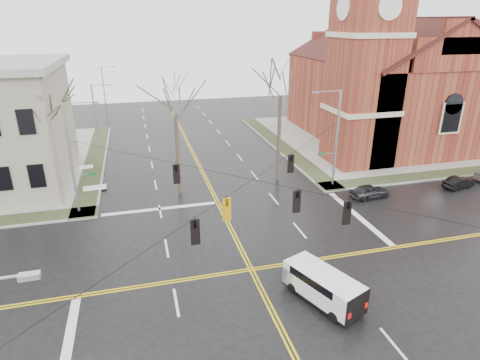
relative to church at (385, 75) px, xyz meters
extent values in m
plane|color=black|center=(-24.76, -24.78, -8.43)|extent=(120.00, 120.00, 0.00)
cube|color=gray|center=(0.24, 0.22, -8.36)|extent=(30.00, 30.00, 0.15)
cube|color=#2B341C|center=(-13.56, 0.22, -8.28)|extent=(2.00, 30.00, 0.02)
cube|color=#2B341C|center=(0.24, -13.58, -8.28)|extent=(30.00, 2.00, 0.02)
cube|color=#2B341C|center=(-35.96, 0.22, -8.28)|extent=(2.00, 30.00, 0.02)
cube|color=gold|center=(-24.88, -24.78, -8.43)|extent=(0.12, 100.00, 0.01)
cube|color=gold|center=(-24.64, -24.78, -8.43)|extent=(0.12, 100.00, 0.01)
cube|color=gold|center=(-24.76, -24.90, -8.43)|extent=(100.00, 0.12, 0.01)
cube|color=gold|center=(-24.76, -24.66, -8.43)|extent=(100.00, 0.12, 0.01)
cube|color=silver|center=(-29.76, -14.28, -8.43)|extent=(9.50, 0.50, 0.01)
cube|color=silver|center=(-14.26, -19.78, -8.43)|extent=(0.50, 9.50, 0.01)
cube|color=maroon|center=(-7.76, -7.78, 1.57)|extent=(6.00, 6.00, 20.00)
cylinder|color=silver|center=(-7.76, -10.83, 7.57)|extent=(2.40, 0.15, 2.40)
cylinder|color=silver|center=(-10.81, -7.78, 7.57)|extent=(0.15, 2.40, 2.40)
cube|color=maroon|center=(1.24, 1.22, -3.43)|extent=(18.00, 24.00, 10.00)
cube|color=maroon|center=(-7.96, -4.78, -6.23)|extent=(2.00, 5.00, 4.40)
cylinder|color=gray|center=(-13.26, -13.28, -3.78)|extent=(0.20, 0.20, 9.00)
cylinder|color=gray|center=(-13.86, -13.28, -5.13)|extent=(1.20, 0.06, 0.06)
cube|color=#0F5B23|center=(-14.56, -13.28, -5.13)|extent=(0.90, 0.04, 0.25)
cylinder|color=gray|center=(-14.46, -13.28, 0.62)|extent=(2.40, 0.08, 0.08)
cube|color=gray|center=(-15.66, -13.28, 0.57)|extent=(0.50, 0.22, 0.15)
cylinder|color=gray|center=(-36.26, -13.28, -3.78)|extent=(0.20, 0.20, 9.00)
cylinder|color=gray|center=(-35.66, -13.28, -5.13)|extent=(1.20, 0.06, 0.06)
cube|color=#0F5B23|center=(-34.96, -13.28, -5.13)|extent=(0.90, 0.04, 0.25)
cylinder|color=gray|center=(-35.06, -13.28, 0.62)|extent=(2.40, 0.08, 0.08)
cube|color=gray|center=(-33.86, -13.28, 0.57)|extent=(0.50, 0.22, 0.15)
cube|color=gray|center=(-33.86, -36.28, 0.57)|extent=(0.50, 0.22, 0.15)
cylinder|color=black|center=(-24.76, -24.78, -2.23)|extent=(23.02, 23.02, 0.03)
cylinder|color=black|center=(-24.76, -24.78, -2.23)|extent=(23.02, 23.02, 0.03)
imported|color=black|center=(-28.76, -28.78, -2.98)|extent=(0.21, 0.26, 1.30)
imported|color=black|center=(-20.76, -20.78, -2.98)|extent=(0.21, 0.26, 1.30)
imported|color=#C3890B|center=(-26.76, -26.78, -2.98)|extent=(0.21, 0.26, 1.30)
imported|color=black|center=(-28.76, -20.78, -2.98)|extent=(0.21, 0.26, 1.30)
imported|color=black|center=(-20.76, -28.78, -2.98)|extent=(0.21, 0.26, 1.30)
imported|color=black|center=(-22.76, -26.78, -2.98)|extent=(0.21, 0.26, 1.30)
cylinder|color=gray|center=(-35.56, 3.22, -4.33)|extent=(0.16, 0.16, 8.00)
cylinder|color=gray|center=(-34.56, 3.22, -0.43)|extent=(2.00, 0.07, 0.07)
cube|color=gray|center=(-33.56, 3.22, -0.48)|extent=(0.45, 0.20, 0.13)
cylinder|color=gray|center=(-35.56, 23.22, -4.33)|extent=(0.16, 0.16, 8.00)
cylinder|color=gray|center=(-34.56, 23.22, -0.43)|extent=(2.00, 0.07, 0.07)
cube|color=gray|center=(-33.56, 23.22, -0.48)|extent=(0.45, 0.20, 0.13)
cube|color=white|center=(-21.74, -28.75, -7.37)|extent=(3.46, 5.02, 1.50)
cube|color=white|center=(-22.48, -26.95, -7.59)|extent=(1.98, 1.43, 1.06)
cube|color=black|center=(-22.60, -26.66, -7.11)|extent=(1.55, 0.72, 0.71)
cube|color=black|center=(-21.80, -28.58, -6.89)|extent=(2.90, 3.64, 0.49)
cube|color=#B70C0A|center=(-21.46, -31.21, -7.55)|extent=(0.22, 0.14, 0.30)
cube|color=#B70C0A|center=(-20.19, -30.69, -7.55)|extent=(0.22, 0.14, 0.30)
cube|color=black|center=(-21.74, -28.75, -8.14)|extent=(3.52, 5.08, 0.09)
cylinder|color=black|center=(-23.08, -27.63, -8.12)|extent=(0.46, 0.68, 0.64)
cylinder|color=black|center=(-21.58, -27.01, -8.12)|extent=(0.46, 0.68, 0.64)
cylinder|color=black|center=(-21.90, -30.48, -8.12)|extent=(0.46, 0.68, 0.64)
cylinder|color=black|center=(-20.39, -29.86, -8.12)|extent=(0.46, 0.68, 0.64)
imported|color=black|center=(-11.43, -16.74, -7.81)|extent=(3.81, 1.91, 1.25)
imported|color=black|center=(-1.96, -16.85, -7.88)|extent=(3.53, 1.86, 1.11)
cylinder|color=#3A2F25|center=(-37.93, -10.76, -4.64)|extent=(0.36, 0.36, 7.28)
cylinder|color=#3A2F25|center=(-27.67, -11.32, -4.68)|extent=(0.36, 0.36, 7.21)
cylinder|color=#3A2F25|center=(-17.91, -10.58, -4.21)|extent=(0.36, 0.36, 8.16)
camera|label=1|loc=(-30.97, -45.55, 6.38)|focal=30.00mm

